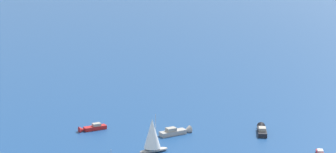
% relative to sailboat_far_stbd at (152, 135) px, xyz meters
% --- Properties ---
extents(sailboat_far_stbd, '(8.79, 5.76, 10.93)m').
position_rel_sailboat_far_stbd_xyz_m(sailboat_far_stbd, '(0.00, 0.00, 0.00)').
color(sailboat_far_stbd, '#9E9993').
rests_on(sailboat_far_stbd, ground_plane).
extents(motorboat_trailing, '(9.34, 8.84, 2.97)m').
position_rel_sailboat_far_stbd_xyz_m(motorboat_trailing, '(-36.94, 8.64, -4.19)').
color(motorboat_trailing, black).
rests_on(motorboat_trailing, ground_plane).
extents(motorboat_mid_cluster, '(9.14, 4.21, 2.57)m').
position_rel_sailboat_far_stbd_xyz_m(motorboat_mid_cluster, '(1.34, -28.34, -4.29)').
color(motorboat_mid_cluster, '#B21E1E').
rests_on(motorboat_mid_cluster, ground_plane).
extents(motorboat_outer_ring_c, '(10.78, 4.67, 3.03)m').
position_rel_sailboat_far_stbd_xyz_m(motorboat_outer_ring_c, '(-16.14, -7.60, -4.17)').
color(motorboat_outer_ring_c, '#9E9993').
rests_on(motorboat_outer_ring_c, ground_plane).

